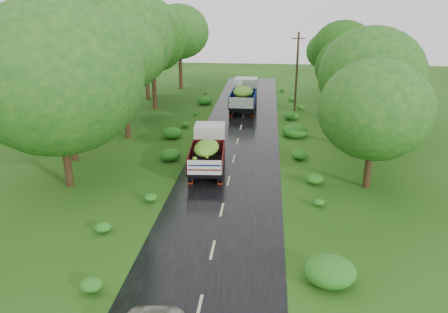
# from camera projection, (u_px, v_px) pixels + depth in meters

# --- Properties ---
(ground) EXTENTS (120.00, 120.00, 0.00)m
(ground) POSITION_uv_depth(u_px,v_px,m) (213.00, 250.00, 19.77)
(ground) COLOR #19440E
(ground) RESTS_ON ground
(road) EXTENTS (6.50, 80.00, 0.02)m
(road) POSITION_uv_depth(u_px,v_px,m) (224.00, 202.00, 24.44)
(road) COLOR black
(road) RESTS_ON ground
(road_lines) EXTENTS (0.12, 69.60, 0.00)m
(road_lines) POSITION_uv_depth(u_px,v_px,m) (225.00, 194.00, 25.37)
(road_lines) COLOR #BFB78C
(road_lines) RESTS_ON road
(truck_near) EXTENTS (2.51, 6.15, 2.53)m
(truck_near) POSITION_uv_depth(u_px,v_px,m) (208.00, 148.00, 28.76)
(truck_near) COLOR black
(truck_near) RESTS_ON ground
(truck_far) EXTENTS (2.57, 6.85, 2.85)m
(truck_far) POSITION_uv_depth(u_px,v_px,m) (244.00, 94.00, 44.13)
(truck_far) COLOR black
(truck_far) RESTS_ON ground
(utility_pole) EXTENTS (1.35, 0.23, 7.71)m
(utility_pole) POSITION_uv_depth(u_px,v_px,m) (297.00, 72.00, 42.54)
(utility_pole) COLOR #382616
(utility_pole) RESTS_ON ground
(trees_left) EXTENTS (6.52, 34.50, 9.38)m
(trees_left) POSITION_uv_depth(u_px,v_px,m) (126.00, 46.00, 37.41)
(trees_left) COLOR black
(trees_left) RESTS_ON ground
(trees_right) EXTENTS (4.86, 31.42, 7.49)m
(trees_right) POSITION_uv_depth(u_px,v_px,m) (351.00, 68.00, 36.51)
(trees_right) COLOR black
(trees_right) RESTS_ON ground
(shrubs) EXTENTS (11.90, 44.00, 0.70)m
(shrubs) POSITION_uv_depth(u_px,v_px,m) (236.00, 145.00, 32.74)
(shrubs) COLOR #1E6B19
(shrubs) RESTS_ON ground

